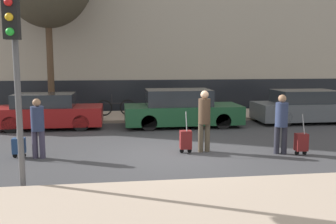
% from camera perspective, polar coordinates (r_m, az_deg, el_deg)
% --- Properties ---
extents(ground_plane, '(80.00, 80.00, 0.00)m').
position_cam_1_polar(ground_plane, '(10.41, 0.78, -6.55)').
color(ground_plane, '#38383A').
extents(sidewalk_near, '(28.00, 2.50, 0.12)m').
position_cam_1_polar(sidewalk_near, '(6.88, 5.58, -13.77)').
color(sidewalk_near, tan).
rests_on(sidewalk_near, ground_plane).
extents(sidewalk_far, '(28.00, 3.00, 0.12)m').
position_cam_1_polar(sidewalk_far, '(17.22, -2.70, -0.59)').
color(sidewalk_far, tan).
rests_on(sidewalk_far, ground_plane).
extents(parked_car_0, '(4.00, 1.71, 1.34)m').
position_cam_1_polar(parked_car_0, '(15.04, -17.77, 0.01)').
color(parked_car_0, maroon).
rests_on(parked_car_0, ground_plane).
extents(parked_car_1, '(4.55, 1.84, 1.46)m').
position_cam_1_polar(parked_car_1, '(14.77, 2.05, 0.43)').
color(parked_car_1, '#194728').
rests_on(parked_car_1, ground_plane).
extents(parked_car_2, '(4.46, 1.80, 1.36)m').
position_cam_1_polar(parked_car_2, '(16.73, 20.41, 0.69)').
color(parked_car_2, '#4C5156').
rests_on(parked_car_2, ground_plane).
extents(pedestrian_left, '(0.35, 0.34, 1.60)m').
position_cam_1_polar(pedestrian_left, '(10.47, -19.25, -1.85)').
color(pedestrian_left, '#383347').
rests_on(pedestrian_left, ground_plane).
extents(trolley_left, '(0.34, 0.29, 1.07)m').
position_cam_1_polar(trolley_left, '(10.81, -21.78, -4.81)').
color(trolley_left, navy).
rests_on(trolley_left, ground_plane).
extents(pedestrian_center, '(0.35, 0.34, 1.75)m').
position_cam_1_polar(pedestrian_center, '(10.63, 5.56, -0.79)').
color(pedestrian_center, '#4C4233').
rests_on(pedestrian_center, ground_plane).
extents(trolley_center, '(0.34, 0.29, 1.18)m').
position_cam_1_polar(trolley_center, '(10.55, 2.72, -4.26)').
color(trolley_center, maroon).
rests_on(trolley_center, ground_plane).
extents(pedestrian_right, '(0.34, 0.34, 1.66)m').
position_cam_1_polar(pedestrian_right, '(10.81, 16.89, -1.25)').
color(pedestrian_right, '#23232D').
rests_on(pedestrian_right, ground_plane).
extents(trolley_right, '(0.34, 0.29, 1.14)m').
position_cam_1_polar(trolley_right, '(10.97, 19.64, -4.36)').
color(trolley_right, maroon).
rests_on(trolley_right, ground_plane).
extents(traffic_light, '(0.28, 0.47, 3.79)m').
position_cam_1_polar(traffic_light, '(7.85, -22.37, 8.06)').
color(traffic_light, '#515154').
rests_on(traffic_light, ground_plane).
extents(parked_bicycle, '(1.77, 0.06, 0.96)m').
position_cam_1_polar(parked_bicycle, '(17.01, -7.93, 0.71)').
color(parked_bicycle, black).
rests_on(parked_bicycle, sidewalk_far).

